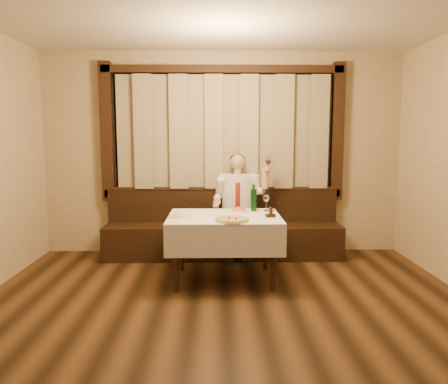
{
  "coord_description": "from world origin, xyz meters",
  "views": [
    {
      "loc": [
        -0.09,
        -3.17,
        1.67
      ],
      "look_at": [
        0.0,
        1.9,
        1.0
      ],
      "focal_mm": 35.0,
      "sensor_mm": 36.0,
      "label": 1
    }
  ],
  "objects_px": {
    "banquette": "(223,234)",
    "pizza": "(232,219)",
    "pasta_cream": "(181,214)",
    "dining_table": "(224,225)",
    "cruet_caddy": "(270,214)",
    "seated_man": "(238,198)",
    "green_bottle": "(254,200)",
    "pasta_red": "(238,208)"
  },
  "relations": [
    {
      "from": "banquette",
      "to": "pizza",
      "type": "height_order",
      "value": "banquette"
    },
    {
      "from": "pizza",
      "to": "pasta_cream",
      "type": "xyz_separation_m",
      "value": [
        -0.56,
        0.24,
        0.02
      ]
    },
    {
      "from": "dining_table",
      "to": "cruet_caddy",
      "type": "bearing_deg",
      "value": -11.31
    },
    {
      "from": "pizza",
      "to": "seated_man",
      "type": "relative_size",
      "value": 0.27
    },
    {
      "from": "dining_table",
      "to": "green_bottle",
      "type": "distance_m",
      "value": 0.52
    },
    {
      "from": "pasta_red",
      "to": "pasta_cream",
      "type": "bearing_deg",
      "value": -152.15
    },
    {
      "from": "banquette",
      "to": "green_bottle",
      "type": "xyz_separation_m",
      "value": [
        0.36,
        -0.73,
        0.58
      ]
    },
    {
      "from": "cruet_caddy",
      "to": "seated_man",
      "type": "bearing_deg",
      "value": 90.54
    },
    {
      "from": "green_bottle",
      "to": "cruet_caddy",
      "type": "height_order",
      "value": "green_bottle"
    },
    {
      "from": "banquette",
      "to": "pizza",
      "type": "xyz_separation_m",
      "value": [
        0.08,
        -1.34,
        0.46
      ]
    },
    {
      "from": "dining_table",
      "to": "cruet_caddy",
      "type": "xyz_separation_m",
      "value": [
        0.51,
        -0.1,
        0.15
      ]
    },
    {
      "from": "dining_table",
      "to": "banquette",
      "type": "bearing_deg",
      "value": 90.0
    },
    {
      "from": "banquette",
      "to": "dining_table",
      "type": "distance_m",
      "value": 1.08
    },
    {
      "from": "banquette",
      "to": "dining_table",
      "type": "height_order",
      "value": "banquette"
    },
    {
      "from": "banquette",
      "to": "seated_man",
      "type": "distance_m",
      "value": 0.56
    },
    {
      "from": "pasta_cream",
      "to": "green_bottle",
      "type": "xyz_separation_m",
      "value": [
        0.84,
        0.37,
        0.1
      ]
    },
    {
      "from": "green_bottle",
      "to": "cruet_caddy",
      "type": "bearing_deg",
      "value": -68.69
    },
    {
      "from": "pasta_cream",
      "to": "green_bottle",
      "type": "relative_size",
      "value": 0.84
    },
    {
      "from": "pizza",
      "to": "pasta_cream",
      "type": "distance_m",
      "value": 0.61
    },
    {
      "from": "dining_table",
      "to": "green_bottle",
      "type": "relative_size",
      "value": 3.89
    },
    {
      "from": "seated_man",
      "to": "pizza",
      "type": "bearing_deg",
      "value": -95.76
    },
    {
      "from": "pizza",
      "to": "pasta_cream",
      "type": "height_order",
      "value": "pasta_cream"
    },
    {
      "from": "banquette",
      "to": "pizza",
      "type": "distance_m",
      "value": 1.42
    },
    {
      "from": "dining_table",
      "to": "pasta_cream",
      "type": "height_order",
      "value": "pasta_cream"
    },
    {
      "from": "pasta_cream",
      "to": "cruet_caddy",
      "type": "relative_size",
      "value": 2.36
    },
    {
      "from": "dining_table",
      "to": "seated_man",
      "type": "bearing_deg",
      "value": 77.75
    },
    {
      "from": "banquette",
      "to": "pasta_red",
      "type": "relative_size",
      "value": 12.02
    },
    {
      "from": "pizza",
      "to": "seated_man",
      "type": "xyz_separation_m",
      "value": [
        0.13,
        1.25,
        0.05
      ]
    },
    {
      "from": "pizza",
      "to": "banquette",
      "type": "bearing_deg",
      "value": 93.3
    },
    {
      "from": "dining_table",
      "to": "green_bottle",
      "type": "xyz_separation_m",
      "value": [
        0.36,
        0.29,
        0.24
      ]
    },
    {
      "from": "seated_man",
      "to": "pasta_cream",
      "type": "bearing_deg",
      "value": -124.21
    },
    {
      "from": "dining_table",
      "to": "cruet_caddy",
      "type": "distance_m",
      "value": 0.54
    },
    {
      "from": "pasta_red",
      "to": "seated_man",
      "type": "xyz_separation_m",
      "value": [
        0.03,
        0.66,
        0.03
      ]
    },
    {
      "from": "pasta_cream",
      "to": "cruet_caddy",
      "type": "distance_m",
      "value": 0.99
    },
    {
      "from": "dining_table",
      "to": "pasta_cream",
      "type": "xyz_separation_m",
      "value": [
        -0.48,
        -0.07,
        0.14
      ]
    },
    {
      "from": "banquette",
      "to": "dining_table",
      "type": "xyz_separation_m",
      "value": [
        0.0,
        -1.02,
        0.34
      ]
    },
    {
      "from": "pizza",
      "to": "green_bottle",
      "type": "xyz_separation_m",
      "value": [
        0.28,
        0.6,
        0.12
      ]
    },
    {
      "from": "pasta_red",
      "to": "pizza",
      "type": "bearing_deg",
      "value": -99.47
    },
    {
      "from": "pizza",
      "to": "cruet_caddy",
      "type": "relative_size",
      "value": 3.21
    },
    {
      "from": "green_bottle",
      "to": "seated_man",
      "type": "bearing_deg",
      "value": 103.57
    },
    {
      "from": "banquette",
      "to": "seated_man",
      "type": "height_order",
      "value": "seated_man"
    },
    {
      "from": "pizza",
      "to": "cruet_caddy",
      "type": "height_order",
      "value": "cruet_caddy"
    }
  ]
}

